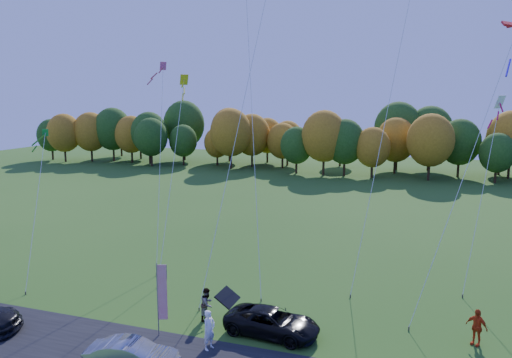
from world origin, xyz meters
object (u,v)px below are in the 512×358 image
(black_suv, at_px, (272,322))
(silver_sedan, at_px, (132,356))
(person_east, at_px, (477,327))
(feather_flag, at_px, (161,292))

(black_suv, xyz_separation_m, silver_sedan, (-4.85, -5.21, 0.00))
(silver_sedan, xyz_separation_m, person_east, (14.52, 7.48, 0.24))
(black_suv, height_order, feather_flag, feather_flag)
(person_east, bearing_deg, silver_sedan, -122.07)
(black_suv, relative_size, feather_flag, 1.27)
(black_suv, distance_m, person_east, 9.94)
(person_east, xyz_separation_m, feather_flag, (-14.88, -4.18, 1.42))
(silver_sedan, bearing_deg, feather_flag, -3.96)
(silver_sedan, relative_size, person_east, 2.24)
(feather_flag, bearing_deg, silver_sedan, -83.84)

